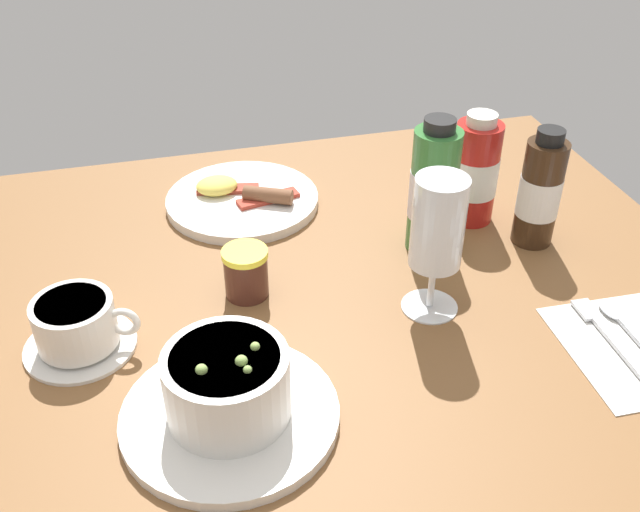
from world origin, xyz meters
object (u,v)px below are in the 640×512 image
sauce_bottle_red (475,172)px  breakfast_plate (242,199)px  coffee_cup (77,326)px  jam_jar (246,272)px  wine_glass (438,229)px  sauce_bottle_green (433,190)px  cutlery_setting (627,345)px  sauce_bottle_brown (540,192)px  porridge_bowl (228,392)px

sauce_bottle_red → breakfast_plate: size_ratio=0.72×
coffee_cup → jam_jar: size_ratio=2.09×
wine_glass → sauce_bottle_green: sauce_bottle_green is taller
cutlery_setting → sauce_bottle_green: sauce_bottle_green is taller
jam_jar → sauce_bottle_brown: bearing=3.0°
breakfast_plate → porridge_bowl: bearing=-101.1°
coffee_cup → wine_glass: size_ratio=0.76×
porridge_bowl → sauce_bottle_green: sauce_bottle_green is taller
coffee_cup → jam_jar: same height
sauce_bottle_brown → breakfast_plate: (-36.19, 19.19, -6.47)cm
coffee_cup → sauce_bottle_red: 54.99cm
porridge_bowl → cutlery_setting: porridge_bowl is taller
porridge_bowl → sauce_bottle_brown: size_ratio=1.33×
cutlery_setting → wine_glass: 24.69cm
cutlery_setting → sauce_bottle_red: 31.03cm
wine_glass → jam_jar: wine_glass is taller
coffee_cup → sauce_bottle_brown: sauce_bottle_brown is taller
coffee_cup → wine_glass: (39.94, -3.04, 7.91)cm
wine_glass → sauce_bottle_red: size_ratio=1.10×
jam_jar → porridge_bowl: bearing=-104.6°
cutlery_setting → sauce_bottle_red: (-5.71, 29.68, 7.05)cm
cutlery_setting → jam_jar: 44.11cm
porridge_bowl → sauce_bottle_green: 38.93cm
jam_jar → sauce_bottle_brown: (39.09, 2.05, 4.25)cm
sauce_bottle_red → breakfast_plate: sauce_bottle_red is taller
porridge_bowl → sauce_bottle_brown: (44.22, 21.74, 3.70)cm
sauce_bottle_green → sauce_bottle_red: bearing=32.2°
sauce_bottle_red → cutlery_setting: bearing=-79.1°
wine_glass → sauce_bottle_brown: 21.48cm
cutlery_setting → jam_jar: (-39.12, 20.19, 2.93)cm
coffee_cup → breakfast_plate: (22.36, 26.25, -2.13)cm
cutlery_setting → porridge_bowl: bearing=179.4°
porridge_bowl → jam_jar: size_ratio=3.43×
porridge_bowl → cutlery_setting: (44.25, -0.50, -3.47)cm
sauce_bottle_green → wine_glass: bearing=-110.8°
wine_glass → breakfast_plate: (-17.58, 29.29, -10.03)cm
wine_glass → sauce_bottle_red: (12.93, 17.55, -3.69)cm
wine_glass → breakfast_plate: wine_glass is taller
cutlery_setting → sauce_bottle_brown: (-0.02, 22.23, 7.17)cm
sauce_bottle_green → breakfast_plate: sauce_bottle_green is taller
cutlery_setting → sauce_bottle_green: bearing=119.7°
coffee_cup → sauce_bottle_brown: (58.55, 7.06, 4.34)cm
wine_glass → porridge_bowl: bearing=-155.6°
sauce_bottle_brown → jam_jar: bearing=-177.0°
sauce_bottle_green → breakfast_plate: size_ratio=0.83×
coffee_cup → sauce_bottle_green: sauce_bottle_green is taller
porridge_bowl → jam_jar: porridge_bowl is taller
porridge_bowl → coffee_cup: 20.52cm
jam_jar → breakfast_plate: 21.55cm
porridge_bowl → breakfast_plate: (8.03, 40.93, -2.77)cm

